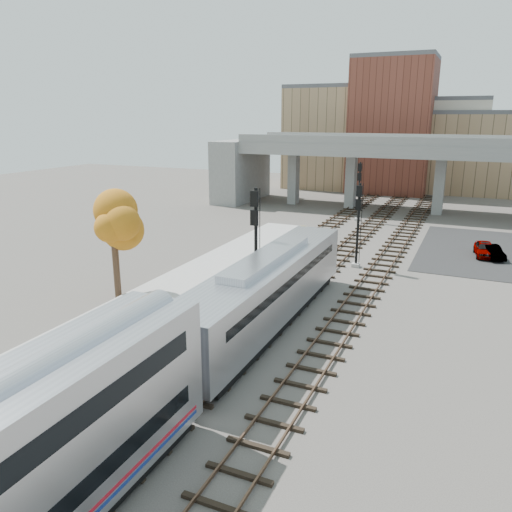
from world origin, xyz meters
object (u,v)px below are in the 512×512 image
Objects in this scene: signal_mast_mid at (358,227)px; signal_mast_far at (359,193)px; tree at (113,223)px; car_a at (485,249)px; signal_mast_near at (255,246)px; locomotive at (268,289)px; car_b at (492,252)px.

signal_mast_far is at bearing 102.54° from signal_mast_mid.
car_a is (22.48, 21.05, -4.41)m from tree.
signal_mast_near is at bearing -133.46° from car_a.
car_b is (12.08, 20.89, -1.68)m from locomotive.
locomotive is 3.97m from signal_mast_near.
locomotive is at bearing -86.26° from signal_mast_far.
signal_mast_mid reaches higher than locomotive.
signal_mast_near is 23.07m from car_b.
signal_mast_mid is 0.98× the size of tree.
signal_mast_near reaches higher than locomotive.
car_a reaches higher than car_b.
signal_mast_near is at bearing -149.15° from car_b.
tree is (-8.91, -31.87, 1.81)m from signal_mast_far.
tree is 2.01× the size of car_b.
locomotive is 2.52× the size of signal_mast_near.
signal_mast_near is 29.14m from signal_mast_far.
car_a is (13.58, -10.82, -2.60)m from signal_mast_far.
signal_mast_mid is (2.00, 13.68, 1.03)m from locomotive.
signal_mast_far is at bearing 74.39° from tree.
signal_mast_mid is at bearing 81.68° from locomotive.
signal_mast_mid reaches higher than signal_mast_far.
signal_mast_near reaches higher than signal_mast_far.
car_a is 0.73m from car_b.
signal_mast_far is at bearing 120.86° from car_b.
car_a is (13.58, 18.31, -3.15)m from signal_mast_near.
locomotive is 32.20m from signal_mast_far.
signal_mast_far is at bearing 93.74° from locomotive.
locomotive is at bearing -98.32° from signal_mast_mid.
signal_mast_near reaches higher than tree.
tree is 1.80× the size of car_a.
signal_mast_near is 23.01m from car_a.
signal_mast_near is (-2.10, 2.98, 1.56)m from locomotive.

